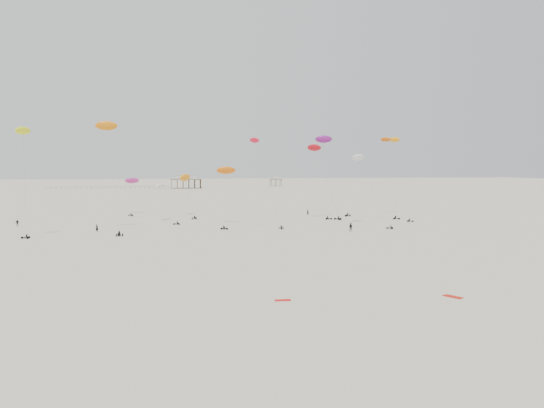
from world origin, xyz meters
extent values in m
plane|color=beige|center=(0.00, 200.00, 0.00)|extent=(900.00, 900.00, 0.00)
cube|color=brown|center=(-10.00, 350.00, 6.15)|extent=(21.00, 13.00, 0.30)
cube|color=silver|center=(-10.00, 350.00, 7.90)|extent=(14.00, 8.40, 3.20)
cube|color=#B2B2AD|center=(-10.00, 350.00, 9.65)|extent=(15.00, 9.00, 0.30)
cube|color=brown|center=(60.00, 380.00, 5.15)|extent=(9.00, 7.00, 0.30)
cube|color=silver|center=(60.00, 380.00, 6.50)|extent=(5.60, 4.20, 2.40)
cube|color=#B2B2AD|center=(60.00, 380.00, 7.85)|extent=(6.00, 4.50, 0.30)
cube|color=black|center=(-62.00, 350.00, 1.45)|extent=(80.00, 0.10, 0.10)
cylinder|color=gray|center=(-33.16, 145.92, 5.25)|extent=(0.03, 0.03, 11.73)
ellipsoid|color=#C12D93|center=(-33.22, 149.55, 10.65)|extent=(4.75, 2.85, 2.23)
cylinder|color=gray|center=(1.67, 101.68, 10.72)|extent=(0.03, 0.03, 21.18)
ellipsoid|color=red|center=(-1.43, 102.75, 21.36)|extent=(2.94, 3.44, 1.57)
cylinder|color=gray|center=(-7.95, 108.26, 6.94)|extent=(0.03, 0.03, 17.24)
ellipsoid|color=orange|center=(-7.11, 114.13, 14.10)|extent=(5.06, 2.38, 2.49)
cylinder|color=gray|center=(44.52, 124.24, 11.73)|extent=(0.03, 0.03, 26.38)
ellipsoid|color=#FF9A0D|center=(47.11, 131.02, 23.39)|extent=(3.16, 3.56, 1.73)
cylinder|color=gray|center=(-34.29, 101.19, 12.30)|extent=(0.03, 0.03, 26.58)
ellipsoid|color=orange|center=(-36.07, 107.62, 24.70)|extent=(5.22, 2.29, 2.46)
cylinder|color=gray|center=(-51.37, 94.78, 11.22)|extent=(0.03, 0.03, 21.20)
ellipsoid|color=#EFFF15|center=(-51.45, 95.31, 22.51)|extent=(3.43, 4.08, 1.94)
cylinder|color=gray|center=(28.68, 101.84, 8.59)|extent=(0.03, 0.03, 20.41)
ellipsoid|color=white|center=(26.72, 107.87, 17.42)|extent=(5.03, 4.35, 2.29)
cylinder|color=gray|center=(40.03, 112.69, 11.34)|extent=(0.03, 0.03, 22.62)
ellipsoid|color=#D7560B|center=(37.45, 115.31, 22.56)|extent=(2.91, 2.86, 1.46)
cylinder|color=gray|center=(28.68, 133.51, 11.84)|extent=(0.03, 0.03, 24.64)
ellipsoid|color=#DB338F|center=(26.18, 138.28, 23.70)|extent=(4.62, 2.81, 2.15)
cylinder|color=gray|center=(-22.03, 120.41, 4.65)|extent=(0.03, 0.03, 13.87)
ellipsoid|color=white|center=(-24.19, 125.62, 9.54)|extent=(4.21, 5.14, 2.36)
cylinder|color=gray|center=(22.52, 122.52, 11.39)|extent=(0.03, 0.03, 21.75)
ellipsoid|color=#821783|center=(22.33, 124.49, 22.97)|extent=(5.10, 2.23, 2.37)
cylinder|color=gray|center=(-15.68, 135.49, 5.72)|extent=(0.03, 0.03, 16.30)
ellipsoid|color=orange|center=(-16.82, 141.84, 11.67)|extent=(4.67, 5.63, 2.68)
cylinder|color=gray|center=(22.05, 120.95, 10.19)|extent=(0.03, 0.03, 20.12)
ellipsoid|color=red|center=(19.00, 122.72, 20.44)|extent=(4.50, 4.71, 2.31)
imported|color=black|center=(-38.18, 103.25, 0.00)|extent=(0.90, 0.77, 2.07)
imported|color=black|center=(19.76, 93.21, 0.00)|extent=(1.27, 1.04, 2.26)
imported|color=black|center=(-59.52, 119.49, 0.00)|extent=(1.25, 0.81, 1.96)
imported|color=black|center=(20.63, 135.49, 0.00)|extent=(0.89, 0.87, 2.04)
cube|color=red|center=(10.28, 31.52, 0.00)|extent=(1.89, 2.35, 0.08)
cube|color=red|center=(-9.37, 33.73, 0.00)|extent=(1.82, 0.75, 0.07)
camera|label=1|loc=(-21.76, -23.55, 15.02)|focal=35.00mm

